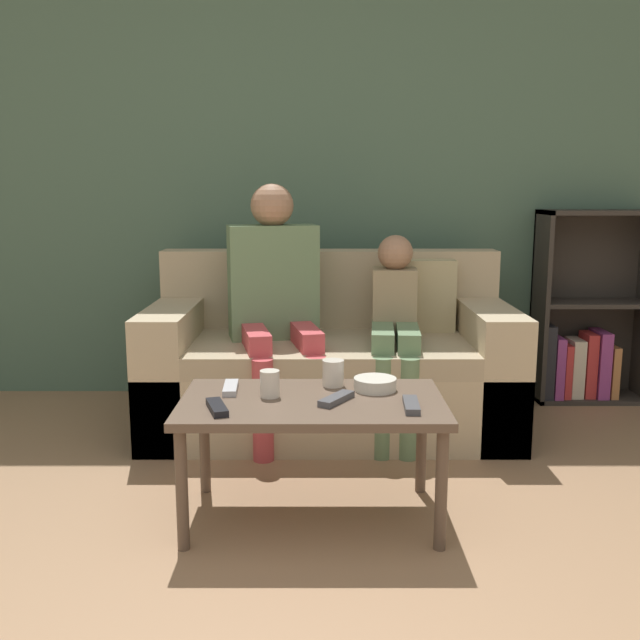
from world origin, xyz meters
TOP-DOWN VIEW (x-y plane):
  - wall_back at (0.00, 2.79)m, footprint 12.00×0.06m
  - couch at (0.14, 2.16)m, footprint 1.73×0.86m
  - bookshelf at (1.55, 2.64)m, footprint 0.61×0.28m
  - coffee_table at (0.06, 1.15)m, footprint 0.91×0.53m
  - person_adult at (-0.13, 2.09)m, footprint 0.49×0.66m
  - person_child at (0.43, 2.03)m, footprint 0.25×0.61m
  - cup_near at (0.13, 1.32)m, footprint 0.08×0.08m
  - cup_far at (-0.09, 1.17)m, footprint 0.07×0.07m
  - tv_remote_0 at (0.14, 1.11)m, footprint 0.13×0.17m
  - tv_remote_1 at (-0.25, 1.02)m, footprint 0.10×0.18m
  - tv_remote_2 at (0.39, 1.04)m, footprint 0.06×0.17m
  - tv_remote_3 at (-0.24, 1.25)m, footprint 0.06×0.17m
  - snack_bowl at (0.28, 1.26)m, footprint 0.15×0.15m

SIDE VIEW (x-z plane):
  - couch at x=0.14m, z-range -0.13..0.71m
  - coffee_table at x=0.06m, z-range 0.17..0.61m
  - bookshelf at x=1.55m, z-range -0.12..0.92m
  - tv_remote_0 at x=0.14m, z-range 0.44..0.46m
  - tv_remote_1 at x=-0.25m, z-range 0.44..0.46m
  - tv_remote_2 at x=0.39m, z-range 0.44..0.46m
  - tv_remote_3 at x=-0.24m, z-range 0.44..0.46m
  - snack_bowl at x=0.28m, z-range 0.44..0.48m
  - cup_far at x=-0.09m, z-range 0.44..0.53m
  - cup_near at x=0.13m, z-range 0.44..0.54m
  - person_child at x=0.43m, z-range 0.07..1.01m
  - person_adult at x=-0.13m, z-range 0.10..1.28m
  - wall_back at x=0.00m, z-range 0.00..2.60m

